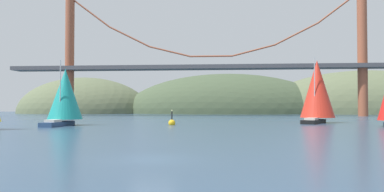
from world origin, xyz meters
The scene contains 8 objects.
ground_plane centered at (0.00, 0.00, 0.00)m, with size 360.00×360.00×0.00m, color #2D4760.
headland_right centered at (60.00, 135.00, 0.00)m, with size 85.21×44.00×34.34m, color #5B6647.
headland_left centered at (-55.00, 135.00, 0.00)m, with size 55.88×44.00×30.12m, color #5B6647.
headland_center centered at (5.00, 135.00, 0.00)m, with size 85.74×44.00×32.40m, color #425138.
suspension_bridge centered at (0.00, 95.00, 16.57)m, with size 125.64×6.00×37.75m.
sailboat_scarlet_sail centered at (20.51, 48.37, 5.87)m, with size 8.15×10.66×11.57m.
sailboat_teal_sail centered at (-20.58, 35.75, 4.63)m, with size 5.46×9.01×9.96m.
channel_buoy centered at (-4.29, 38.67, 0.37)m, with size 1.10×1.10×2.64m.
Camera 1 is at (4.02, -20.97, 2.97)m, focal length 35.53 mm.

